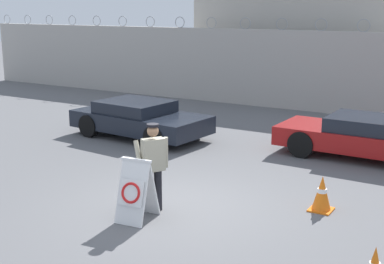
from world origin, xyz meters
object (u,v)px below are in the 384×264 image
parked_car_front_coupe (139,118)px  parked_car_rear_sedan (363,136)px  barricade_sign (136,190)px  security_guard (153,163)px  traffic_cone_near (322,193)px

parked_car_front_coupe → parked_car_rear_sedan: 6.50m
barricade_sign → security_guard: (0.02, 0.54, 0.38)m
barricade_sign → parked_car_rear_sedan: barricade_sign is taller
barricade_sign → traffic_cone_near: bearing=32.1°
barricade_sign → parked_car_front_coupe: size_ratio=0.27×
security_guard → parked_car_rear_sedan: (2.54, 5.92, -0.39)m
barricade_sign → parked_car_rear_sedan: 6.95m
traffic_cone_near → parked_car_rear_sedan: (-0.25, 4.22, 0.23)m
barricade_sign → parked_car_rear_sedan: bearing=62.0°
traffic_cone_near → parked_car_front_coupe: 7.31m
barricade_sign → traffic_cone_near: barricade_sign is taller
security_guard → parked_car_front_coupe: size_ratio=0.40×
barricade_sign → parked_car_rear_sedan: size_ratio=0.27×
traffic_cone_near → parked_car_rear_sedan: 4.24m
barricade_sign → security_guard: size_ratio=0.68×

